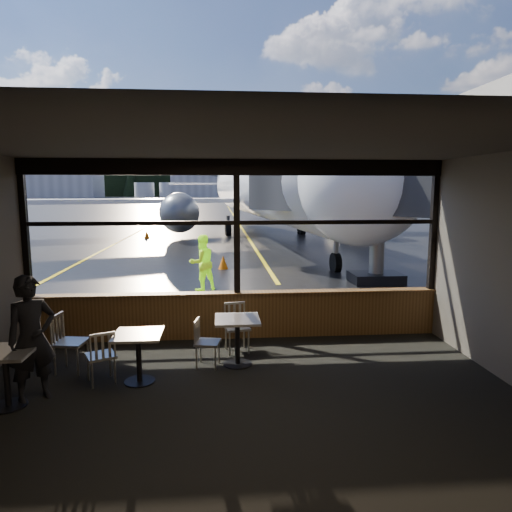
{
  "coord_description": "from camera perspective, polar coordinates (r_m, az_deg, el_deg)",
  "views": [
    {
      "loc": [
        -0.37,
        -8.79,
        2.92
      ],
      "look_at": [
        0.46,
        1.0,
        1.5
      ],
      "focal_mm": 32.0,
      "sensor_mm": 36.0,
      "label": 1
    }
  ],
  "objects": [
    {
      "name": "window_sill",
      "position": [
        9.14,
        -2.36,
        -7.47
      ],
      "size": [
        8.0,
        0.28,
        0.9
      ],
      "primitive_type": "cube",
      "color": "#57371A",
      "rests_on": "ground"
    },
    {
      "name": "passenger",
      "position": [
        7.11,
        -26.22,
        -9.25
      ],
      "size": [
        0.77,
        0.74,
        1.78
      ],
      "primitive_type": "imported",
      "rotation": [
        0.0,
        0.0,
        0.68
      ],
      "color": "black",
      "rests_on": "carpet_floor"
    },
    {
      "name": "fuel_tank_c",
      "position": [
        191.03,
        -7.78,
        8.18
      ],
      "size": [
        8.0,
        8.0,
        6.0
      ],
      "primitive_type": "cylinder",
      "color": "silver",
      "rests_on": "ground_plane"
    },
    {
      "name": "cafe_table_near",
      "position": [
        7.77,
        -2.34,
        -10.66
      ],
      "size": [
        0.74,
        0.74,
        0.81
      ],
      "primitive_type": null,
      "color": "gray",
      "rests_on": "carpet_floor"
    },
    {
      "name": "ceiling",
      "position": [
        5.83,
        -1.22,
        13.93
      ],
      "size": [
        8.0,
        6.0,
        0.04
      ],
      "primitive_type": "cube",
      "color": "#38332D",
      "rests_on": "ground"
    },
    {
      "name": "fuel_tank_b",
      "position": [
        191.8,
        -10.79,
        8.11
      ],
      "size": [
        8.0,
        8.0,
        6.0
      ],
      "primitive_type": "cylinder",
      "color": "silver",
      "rests_on": "ground_plane"
    },
    {
      "name": "chair_near_w",
      "position": [
        7.73,
        -6.06,
        -10.76
      ],
      "size": [
        0.52,
        0.52,
        0.82
      ],
      "primitive_type": null,
      "rotation": [
        0.0,
        0.0,
        -1.76
      ],
      "color": "#B0AA9E",
      "rests_on": "carpet_floor"
    },
    {
      "name": "cone_wing",
      "position": [
        28.76,
        -13.5,
        2.64
      ],
      "size": [
        0.33,
        0.33,
        0.46
      ],
      "primitive_type": "cone",
      "color": "#F65307",
      "rests_on": "ground_plane"
    },
    {
      "name": "airliner",
      "position": [
        29.21,
        1.6,
        14.09
      ],
      "size": [
        35.2,
        41.11,
        11.81
      ],
      "primitive_type": null,
      "rotation": [
        0.0,
        0.0,
        0.08
      ],
      "color": "white",
      "rests_on": "ground_plane"
    },
    {
      "name": "cafe_table_left",
      "position": [
        7.19,
        -28.71,
        -13.36
      ],
      "size": [
        0.73,
        0.73,
        0.8
      ],
      "primitive_type": null,
      "color": "gray",
      "rests_on": "carpet_floor"
    },
    {
      "name": "chair_mid_s",
      "position": [
        7.46,
        -18.82,
        -11.77
      ],
      "size": [
        0.62,
        0.62,
        0.85
      ],
      "primitive_type": null,
      "rotation": [
        0.0,
        0.0,
        0.44
      ],
      "color": "#B1ADA0",
      "rests_on": "carpet_floor"
    },
    {
      "name": "mullion_left",
      "position": [
        9.52,
        -26.95,
        2.99
      ],
      "size": [
        0.12,
        0.12,
        2.6
      ],
      "primitive_type": "cube",
      "color": "black",
      "rests_on": "ground"
    },
    {
      "name": "mullion_right",
      "position": [
        9.82,
        21.32,
        3.46
      ],
      "size": [
        0.12,
        0.12,
        2.6
      ],
      "primitive_type": "cube",
      "color": "black",
      "rests_on": "ground"
    },
    {
      "name": "window_transom",
      "position": [
        8.82,
        -2.43,
        4.19
      ],
      "size": [
        8.0,
        0.1,
        0.08
      ],
      "primitive_type": "cube",
      "color": "black",
      "rests_on": "ground"
    },
    {
      "name": "hangar_mid",
      "position": [
        193.8,
        -4.76,
        8.81
      ],
      "size": [
        38.0,
        15.0,
        10.0
      ],
      "primitive_type": null,
      "color": "silver",
      "rests_on": "ground_plane"
    },
    {
      "name": "chair_near_n",
      "position": [
        8.36,
        -2.39,
        -9.0
      ],
      "size": [
        0.57,
        0.57,
        0.89
      ],
      "primitive_type": null,
      "rotation": [
        0.0,
        0.0,
        3.32
      ],
      "color": "#B3AEA2",
      "rests_on": "carpet_floor"
    },
    {
      "name": "treeline",
      "position": [
        218.81,
        -4.77,
        9.01
      ],
      "size": [
        360.0,
        3.0,
        12.0
      ],
      "primitive_type": "cube",
      "color": "black",
      "rests_on": "ground_plane"
    },
    {
      "name": "hangar_left",
      "position": [
        201.24,
        -25.33,
        8.18
      ],
      "size": [
        45.0,
        18.0,
        11.0
      ],
      "primitive_type": null,
      "color": "silver",
      "rests_on": "ground_plane"
    },
    {
      "name": "ground_crew",
      "position": [
        13.44,
        -6.78,
        -0.83
      ],
      "size": [
        1.0,
        0.94,
        1.64
      ],
      "primitive_type": "imported",
      "rotation": [
        0.0,
        0.0,
        3.67
      ],
      "color": "#BFF219",
      "rests_on": "ground_plane"
    },
    {
      "name": "jet_bridge",
      "position": [
        14.84,
        10.77,
        6.6
      ],
      "size": [
        9.51,
        11.63,
        5.07
      ],
      "primitive_type": null,
      "color": "#2C2C2F",
      "rests_on": "ground_plane"
    },
    {
      "name": "chair_mid_w",
      "position": [
        8.04,
        -22.14,
        -10.04
      ],
      "size": [
        0.6,
        0.6,
        0.97
      ],
      "primitive_type": null,
      "rotation": [
        0.0,
        0.0,
        -1.72
      ],
      "color": "#B0AC9F",
      "rests_on": "carpet_floor"
    },
    {
      "name": "ground_plane",
      "position": [
        128.82,
        -4.68,
        6.9
      ],
      "size": [
        520.0,
        520.0,
        0.0
      ],
      "primitive_type": "plane",
      "color": "black",
      "rests_on": "ground"
    },
    {
      "name": "window_header",
      "position": [
        8.81,
        -2.47,
        11.01
      ],
      "size": [
        8.0,
        0.18,
        0.3
      ],
      "primitive_type": "cube",
      "color": "black",
      "rests_on": "ground"
    },
    {
      "name": "mullion_centre",
      "position": [
        8.83,
        -2.42,
        3.54
      ],
      "size": [
        0.12,
        0.12,
        2.6
      ],
      "primitive_type": "cube",
      "color": "black",
      "rests_on": "ground"
    },
    {
      "name": "fuel_tank_a",
      "position": [
        193.08,
        -13.78,
        8.02
      ],
      "size": [
        8.0,
        8.0,
        6.0
      ],
      "primitive_type": "cylinder",
      "color": "silver",
      "rests_on": "ground_plane"
    },
    {
      "name": "cafe_table_mid",
      "position": [
        7.32,
        -14.43,
        -12.26
      ],
      "size": [
        0.71,
        0.71,
        0.78
      ],
      "primitive_type": null,
      "color": "#9A968E",
      "rests_on": "carpet_floor"
    },
    {
      "name": "wall_back",
      "position": [
        3.05,
        2.53,
        -14.37
      ],
      "size": [
        8.0,
        0.04,
        3.5
      ],
      "primitive_type": "cube",
      "color": "#4E463E",
      "rests_on": "ground"
    },
    {
      "name": "hangar_right",
      "position": [
        196.33,
        13.26,
        8.91
      ],
      "size": [
        50.0,
        20.0,
        12.0
      ],
      "primitive_type": null,
      "color": "silver",
      "rests_on": "ground_plane"
    },
    {
      "name": "cone_nose",
      "position": [
        17.07,
        -4.13,
        -0.79
      ],
      "size": [
        0.36,
        0.36,
        0.51
      ],
      "primitive_type": "cone",
      "color": "#EC4207",
      "rests_on": "ground_plane"
    },
    {
      "name": "carpet_floor",
      "position": [
        6.49,
        -1.13,
        -18.42
      ],
      "size": [
        8.0,
        6.0,
        0.01
      ],
      "primitive_type": "cube",
      "color": "black",
      "rests_on": "ground"
    }
  ]
}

